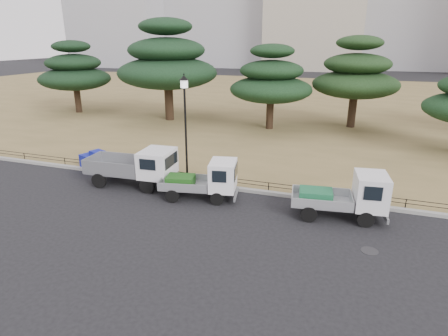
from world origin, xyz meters
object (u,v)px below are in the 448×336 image
at_px(truck_kei_front, 205,180).
at_px(street_lamp, 185,111).
at_px(truck_kei_rear, 346,196).
at_px(tarp_pile, 96,160).
at_px(truck_large, 136,165).

bearing_deg(truck_kei_front, street_lamp, 123.02).
distance_m(truck_kei_rear, tarp_pile, 13.61).
xyz_separation_m(truck_kei_rear, tarp_pile, (-13.50, 1.66, -0.41)).
height_order(street_lamp, tarp_pile, street_lamp).
height_order(truck_kei_rear, street_lamp, street_lamp).
height_order(truck_kei_front, street_lamp, street_lamp).
xyz_separation_m(street_lamp, tarp_pile, (-5.65, 0.03, -3.14)).
bearing_deg(truck_kei_front, truck_large, 162.94).
xyz_separation_m(truck_kei_front, truck_kei_rear, (6.20, 0.07, 0.06)).
bearing_deg(tarp_pile, truck_large, -21.17).
height_order(truck_kei_front, tarp_pile, truck_kei_front).
bearing_deg(tarp_pile, street_lamp, -0.29).
bearing_deg(tarp_pile, truck_kei_rear, -7.03).
bearing_deg(truck_kei_rear, truck_kei_front, 173.28).
bearing_deg(truck_large, truck_kei_rear, -5.49).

